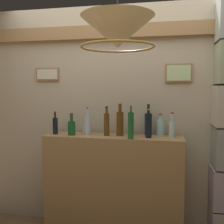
{
  "coord_description": "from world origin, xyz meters",
  "views": [
    {
      "loc": [
        0.52,
        -1.75,
        1.58
      ],
      "look_at": [
        0.0,
        0.81,
        1.33
      ],
      "focal_mm": 41.98,
      "sensor_mm": 36.0,
      "label": 1
    }
  ],
  "objects_px": {
    "liquor_bottle_rum": "(72,127)",
    "liquor_bottle_vermouth": "(107,124)",
    "liquor_bottle_scotch": "(149,127)",
    "liquor_bottle_mezcal": "(131,125)",
    "liquor_bottle_brandy": "(160,127)",
    "liquor_bottle_gin": "(120,123)",
    "pendant_lamp": "(118,33)",
    "liquor_bottle_port": "(87,125)",
    "liquor_bottle_vodka": "(55,125)",
    "liquor_bottle_amaro": "(148,123)",
    "liquor_bottle_whiskey": "(172,128)",
    "glass_tumbler_highball": "(85,129)",
    "glass_tumbler_rocks": "(130,130)"
  },
  "relations": [
    {
      "from": "liquor_bottle_amaro",
      "to": "liquor_bottle_scotch",
      "type": "height_order",
      "value": "liquor_bottle_amaro"
    },
    {
      "from": "liquor_bottle_brandy",
      "to": "liquor_bottle_gin",
      "type": "height_order",
      "value": "liquor_bottle_gin"
    },
    {
      "from": "liquor_bottle_rum",
      "to": "liquor_bottle_gin",
      "type": "relative_size",
      "value": 0.68
    },
    {
      "from": "liquor_bottle_vermouth",
      "to": "liquor_bottle_scotch",
      "type": "xyz_separation_m",
      "value": [
        0.43,
        -0.03,
        -0.02
      ]
    },
    {
      "from": "liquor_bottle_vodka",
      "to": "glass_tumbler_rocks",
      "type": "relative_size",
      "value": 2.27
    },
    {
      "from": "liquor_bottle_amaro",
      "to": "liquor_bottle_brandy",
      "type": "relative_size",
      "value": 1.44
    },
    {
      "from": "liquor_bottle_gin",
      "to": "pendant_lamp",
      "type": "height_order",
      "value": "pendant_lamp"
    },
    {
      "from": "liquor_bottle_amaro",
      "to": "glass_tumbler_highball",
      "type": "height_order",
      "value": "liquor_bottle_amaro"
    },
    {
      "from": "liquor_bottle_whiskey",
      "to": "pendant_lamp",
      "type": "relative_size",
      "value": 0.44
    },
    {
      "from": "liquor_bottle_amaro",
      "to": "liquor_bottle_vodka",
      "type": "height_order",
      "value": "liquor_bottle_amaro"
    },
    {
      "from": "pendant_lamp",
      "to": "liquor_bottle_rum",
      "type": "bearing_deg",
      "value": 132.44
    },
    {
      "from": "liquor_bottle_scotch",
      "to": "pendant_lamp",
      "type": "height_order",
      "value": "pendant_lamp"
    },
    {
      "from": "liquor_bottle_scotch",
      "to": "glass_tumbler_rocks",
      "type": "relative_size",
      "value": 2.69
    },
    {
      "from": "liquor_bottle_amaro",
      "to": "liquor_bottle_port",
      "type": "bearing_deg",
      "value": -168.5
    },
    {
      "from": "liquor_bottle_brandy",
      "to": "glass_tumbler_highball",
      "type": "xyz_separation_m",
      "value": [
        -0.81,
        -0.0,
        -0.04
      ]
    },
    {
      "from": "liquor_bottle_gin",
      "to": "liquor_bottle_brandy",
      "type": "bearing_deg",
      "value": 13.65
    },
    {
      "from": "liquor_bottle_rum",
      "to": "liquor_bottle_vermouth",
      "type": "relative_size",
      "value": 0.76
    },
    {
      "from": "liquor_bottle_amaro",
      "to": "pendant_lamp",
      "type": "height_order",
      "value": "pendant_lamp"
    },
    {
      "from": "liquor_bottle_rum",
      "to": "pendant_lamp",
      "type": "xyz_separation_m",
      "value": [
        0.6,
        -0.66,
        0.8
      ]
    },
    {
      "from": "liquor_bottle_vermouth",
      "to": "liquor_bottle_rum",
      "type": "bearing_deg",
      "value": -174.17
    },
    {
      "from": "liquor_bottle_mezcal",
      "to": "liquor_bottle_vodka",
      "type": "relative_size",
      "value": 1.32
    },
    {
      "from": "liquor_bottle_vodka",
      "to": "pendant_lamp",
      "type": "height_order",
      "value": "pendant_lamp"
    },
    {
      "from": "liquor_bottle_whiskey",
      "to": "liquor_bottle_brandy",
      "type": "distance_m",
      "value": 0.15
    },
    {
      "from": "liquor_bottle_brandy",
      "to": "liquor_bottle_gin",
      "type": "xyz_separation_m",
      "value": [
        -0.41,
        -0.1,
        0.05
      ]
    },
    {
      "from": "liquor_bottle_vermouth",
      "to": "liquor_bottle_scotch",
      "type": "distance_m",
      "value": 0.43
    },
    {
      "from": "liquor_bottle_mezcal",
      "to": "liquor_bottle_brandy",
      "type": "height_order",
      "value": "liquor_bottle_mezcal"
    },
    {
      "from": "liquor_bottle_whiskey",
      "to": "pendant_lamp",
      "type": "xyz_separation_m",
      "value": [
        -0.42,
        -0.73,
        0.79
      ]
    },
    {
      "from": "liquor_bottle_whiskey",
      "to": "pendant_lamp",
      "type": "bearing_deg",
      "value": -119.92
    },
    {
      "from": "liquor_bottle_mezcal",
      "to": "glass_tumbler_highball",
      "type": "distance_m",
      "value": 0.59
    },
    {
      "from": "liquor_bottle_scotch",
      "to": "liquor_bottle_whiskey",
      "type": "bearing_deg",
      "value": 13.92
    },
    {
      "from": "liquor_bottle_mezcal",
      "to": "liquor_bottle_vermouth",
      "type": "distance_m",
      "value": 0.29
    },
    {
      "from": "liquor_bottle_port",
      "to": "liquor_bottle_vodka",
      "type": "height_order",
      "value": "liquor_bottle_port"
    },
    {
      "from": "liquor_bottle_whiskey",
      "to": "liquor_bottle_brandy",
      "type": "height_order",
      "value": "liquor_bottle_whiskey"
    },
    {
      "from": "liquor_bottle_amaro",
      "to": "liquor_bottle_vodka",
      "type": "relative_size",
      "value": 1.33
    },
    {
      "from": "glass_tumbler_rocks",
      "to": "liquor_bottle_gin",
      "type": "bearing_deg",
      "value": -147.92
    },
    {
      "from": "liquor_bottle_brandy",
      "to": "liquor_bottle_port",
      "type": "xyz_separation_m",
      "value": [
        -0.75,
        -0.13,
        0.02
      ]
    },
    {
      "from": "liquor_bottle_port",
      "to": "liquor_bottle_scotch",
      "type": "bearing_deg",
      "value": -2.45
    },
    {
      "from": "liquor_bottle_rum",
      "to": "liquor_bottle_brandy",
      "type": "xyz_separation_m",
      "value": [
        0.91,
        0.16,
        0.0
      ]
    },
    {
      "from": "liquor_bottle_port",
      "to": "liquor_bottle_vodka",
      "type": "distance_m",
      "value": 0.35
    },
    {
      "from": "liquor_bottle_amaro",
      "to": "glass_tumbler_highball",
      "type": "relative_size",
      "value": 3.63
    },
    {
      "from": "liquor_bottle_amaro",
      "to": "liquor_bottle_brandy",
      "type": "xyz_separation_m",
      "value": [
        0.12,
        -0.0,
        -0.03
      ]
    },
    {
      "from": "liquor_bottle_mezcal",
      "to": "liquor_bottle_whiskey",
      "type": "bearing_deg",
      "value": 19.49
    },
    {
      "from": "liquor_bottle_port",
      "to": "glass_tumbler_rocks",
      "type": "bearing_deg",
      "value": 11.54
    },
    {
      "from": "liquor_bottle_vodka",
      "to": "liquor_bottle_mezcal",
      "type": "bearing_deg",
      "value": -6.55
    },
    {
      "from": "liquor_bottle_vodka",
      "to": "glass_tumbler_rocks",
      "type": "height_order",
      "value": "liquor_bottle_vodka"
    },
    {
      "from": "liquor_bottle_whiskey",
      "to": "liquor_bottle_gin",
      "type": "bearing_deg",
      "value": -179.79
    },
    {
      "from": "liquor_bottle_mezcal",
      "to": "liquor_bottle_port",
      "type": "relative_size",
      "value": 1.11
    },
    {
      "from": "liquor_bottle_amaro",
      "to": "liquor_bottle_brandy",
      "type": "bearing_deg",
      "value": -0.52
    },
    {
      "from": "liquor_bottle_whiskey",
      "to": "liquor_bottle_port",
      "type": "height_order",
      "value": "liquor_bottle_port"
    },
    {
      "from": "liquor_bottle_port",
      "to": "liquor_bottle_mezcal",
      "type": "bearing_deg",
      "value": -13.16
    }
  ]
}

